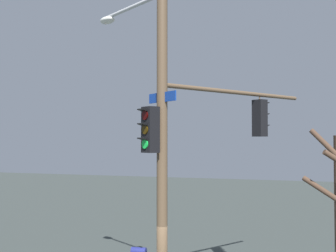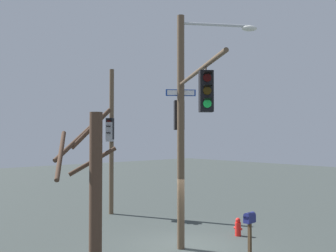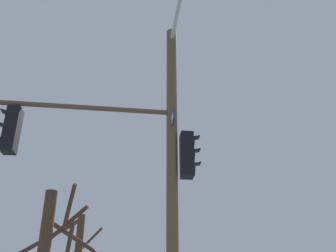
{
  "view_description": "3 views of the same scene",
  "coord_description": "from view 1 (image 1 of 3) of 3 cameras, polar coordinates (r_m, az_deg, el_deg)",
  "views": [
    {
      "loc": [
        9.83,
        3.63,
        4.59
      ],
      "look_at": [
        -0.42,
        0.31,
        4.94
      ],
      "focal_mm": 45.64,
      "sensor_mm": 36.0,
      "label": 1
    },
    {
      "loc": [
        -9.83,
        9.69,
        4.03
      ],
      "look_at": [
        0.21,
        0.69,
        4.41
      ],
      "focal_mm": 40.03,
      "sensor_mm": 36.0,
      "label": 2
    },
    {
      "loc": [
        -5.69,
        -6.16,
        1.32
      ],
      "look_at": [
        0.2,
        0.69,
        5.8
      ],
      "focal_mm": 42.14,
      "sensor_mm": 36.0,
      "label": 3
    }
  ],
  "objects": [
    {
      "name": "main_signal_pole_assembly",
      "position": [
        10.92,
        1.36,
        -0.48
      ],
      "size": [
        5.24,
        5.61,
        8.47
      ],
      "rotation": [
        0.0,
        0.0,
        2.56
      ],
      "color": "brown",
      "rests_on": "ground"
    }
  ]
}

